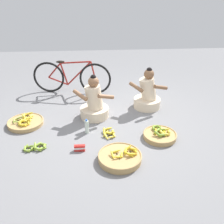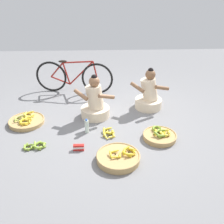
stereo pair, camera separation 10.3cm
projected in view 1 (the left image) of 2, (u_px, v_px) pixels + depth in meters
ground_plane at (111, 124)px, 4.45m from camera, size 10.00×10.00×0.00m
vendor_woman_front at (94, 104)px, 4.57m from camera, size 0.73×0.53×0.81m
vendor_woman_behind at (147, 95)px, 4.91m from camera, size 0.74×0.52×0.81m
bicycle_leaning at (72, 77)px, 5.48m from camera, size 1.69×0.32×0.73m
banana_basket_front_center at (160, 135)px, 4.06m from camera, size 0.54×0.54×0.16m
banana_basket_back_left at (120, 157)px, 3.56m from camera, size 0.62×0.62×0.17m
banana_basket_front_left at (25, 122)px, 4.43m from camera, size 0.62×0.62×0.15m
loose_bananas_mid_left at (36, 147)px, 3.81m from camera, size 0.37×0.24×0.10m
loose_bananas_mid_right at (109, 133)px, 4.15m from camera, size 0.23×0.32×0.10m
water_bottle at (87, 127)px, 4.16m from camera, size 0.07×0.07×0.25m
packet_carton_stack at (80, 148)px, 3.76m from camera, size 0.16×0.06×0.09m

